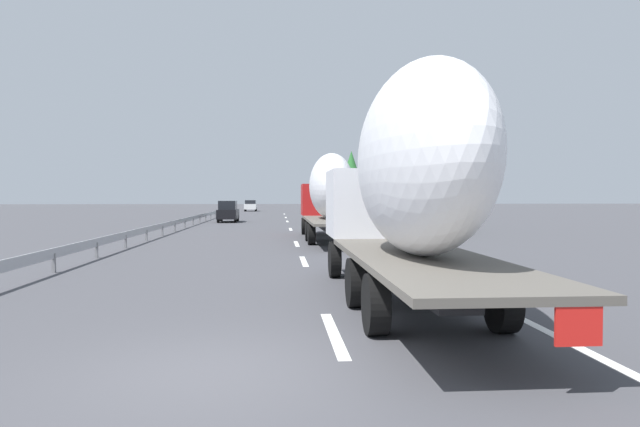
% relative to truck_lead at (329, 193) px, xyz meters
% --- Properties ---
extents(ground_plane, '(260.00, 260.00, 0.00)m').
position_rel_truck_lead_xyz_m(ground_plane, '(17.63, 3.60, -2.53)').
color(ground_plane, '#424247').
extents(lane_stripe_0, '(3.20, 0.20, 0.01)m').
position_rel_truck_lead_xyz_m(lane_stripe_0, '(-20.37, 1.80, -2.53)').
color(lane_stripe_0, white).
rests_on(lane_stripe_0, ground_plane).
extents(lane_stripe_1, '(3.20, 0.20, 0.01)m').
position_rel_truck_lead_xyz_m(lane_stripe_1, '(-9.63, 1.80, -2.53)').
color(lane_stripe_1, white).
rests_on(lane_stripe_1, ground_plane).
extents(lane_stripe_2, '(3.20, 0.20, 0.01)m').
position_rel_truck_lead_xyz_m(lane_stripe_2, '(-2.12, 1.80, -2.53)').
color(lane_stripe_2, white).
rests_on(lane_stripe_2, ground_plane).
extents(lane_stripe_3, '(3.20, 0.20, 0.01)m').
position_rel_truck_lead_xyz_m(lane_stripe_3, '(10.27, 1.80, -2.53)').
color(lane_stripe_3, white).
rests_on(lane_stripe_3, ground_plane).
extents(lane_stripe_4, '(3.20, 0.20, 0.01)m').
position_rel_truck_lead_xyz_m(lane_stripe_4, '(23.13, 1.80, -2.53)').
color(lane_stripe_4, white).
rests_on(lane_stripe_4, ground_plane).
extents(lane_stripe_5, '(3.20, 0.20, 0.01)m').
position_rel_truck_lead_xyz_m(lane_stripe_5, '(32.76, 1.80, -2.53)').
color(lane_stripe_5, white).
rests_on(lane_stripe_5, ground_plane).
extents(lane_stripe_6, '(3.20, 0.20, 0.01)m').
position_rel_truck_lead_xyz_m(lane_stripe_6, '(45.56, 1.80, -2.53)').
color(lane_stripe_6, white).
rests_on(lane_stripe_6, ground_plane).
extents(edge_line_right, '(110.00, 0.20, 0.01)m').
position_rel_truck_lead_xyz_m(edge_line_right, '(22.63, -1.90, -2.53)').
color(edge_line_right, white).
rests_on(edge_line_right, ground_plane).
extents(truck_lead, '(14.07, 2.55, 4.54)m').
position_rel_truck_lead_xyz_m(truck_lead, '(0.00, 0.00, 0.00)').
color(truck_lead, '#B21919').
rests_on(truck_lead, ground_plane).
extents(truck_trailing, '(12.36, 2.55, 4.91)m').
position_rel_truck_lead_xyz_m(truck_trailing, '(-18.07, 0.00, 0.18)').
color(truck_trailing, silver).
rests_on(truck_trailing, ground_plane).
extents(car_black_suv, '(4.50, 1.75, 1.95)m').
position_rel_truck_lead_xyz_m(car_black_suv, '(22.07, 7.23, -1.56)').
color(car_black_suv, black).
rests_on(car_black_suv, ground_plane).
extents(car_white_van, '(4.36, 1.89, 1.76)m').
position_rel_truck_lead_xyz_m(car_white_van, '(60.77, 7.00, -1.63)').
color(car_white_van, white).
rests_on(car_white_van, ground_plane).
extents(road_sign, '(0.10, 0.90, 3.37)m').
position_rel_truck_lead_xyz_m(road_sign, '(22.41, -3.10, -0.21)').
color(road_sign, gray).
rests_on(road_sign, ground_plane).
extents(tree_0, '(3.06, 3.06, 6.31)m').
position_rel_truck_lead_xyz_m(tree_0, '(66.90, -8.49, 1.44)').
color(tree_0, '#472D19').
rests_on(tree_0, ground_plane).
extents(tree_1, '(3.52, 3.52, 6.47)m').
position_rel_truck_lead_xyz_m(tree_1, '(51.69, -7.35, 1.46)').
color(tree_1, '#472D19').
rests_on(tree_1, ground_plane).
extents(tree_2, '(3.27, 3.27, 6.01)m').
position_rel_truck_lead_xyz_m(tree_2, '(16.90, -8.27, 1.08)').
color(tree_2, '#472D19').
rests_on(tree_2, ground_plane).
extents(tree_3, '(3.68, 3.68, 6.20)m').
position_rel_truck_lead_xyz_m(tree_3, '(20.54, -8.31, 1.41)').
color(tree_3, '#472D19').
rests_on(tree_3, ground_plane).
extents(tree_4, '(3.10, 3.10, 7.61)m').
position_rel_truck_lead_xyz_m(tree_4, '(6.27, -7.74, 2.15)').
color(tree_4, '#472D19').
rests_on(tree_4, ground_plane).
extents(tree_5, '(3.81, 3.81, 7.79)m').
position_rel_truck_lead_xyz_m(tree_5, '(36.83, -6.08, 2.31)').
color(tree_5, '#472D19').
rests_on(tree_5, ground_plane).
extents(guardrail_median, '(94.00, 0.10, 0.76)m').
position_rel_truck_lead_xyz_m(guardrail_median, '(20.63, 9.60, -1.96)').
color(guardrail_median, '#9EA0A5').
rests_on(guardrail_median, ground_plane).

